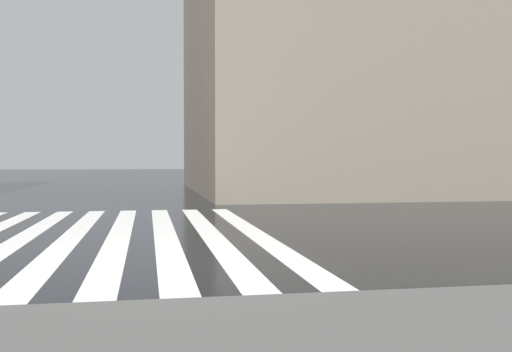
{
  "coord_description": "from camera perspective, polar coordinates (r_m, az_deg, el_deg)",
  "views": [
    {
      "loc": [
        -9.47,
        0.18,
        1.64
      ],
      "look_at": [
        4.3,
        -2.34,
        1.29
      ],
      "focal_mm": 41.71,
      "sensor_mm": 36.0,
      "label": 1
    }
  ],
  "objects": [
    {
      "name": "zebra_crossing",
      "position": [
        13.62,
        -15.07,
        -5.51
      ],
      "size": [
        13.0,
        7.5,
        0.01
      ],
      "color": "silver",
      "rests_on": "ground_plane"
    },
    {
      "name": "ground_plane",
      "position": [
        9.62,
        -9.25,
        -8.4
      ],
      "size": [
        220.0,
        220.0,
        0.0
      ],
      "primitive_type": "plane",
      "color": "black"
    },
    {
      "name": "haussmann_block_corner",
      "position": [
        35.57,
        14.9,
        13.25
      ],
      "size": [
        19.05,
        24.67,
        18.26
      ],
      "color": "tan",
      "rests_on": "ground_plane"
    }
  ]
}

